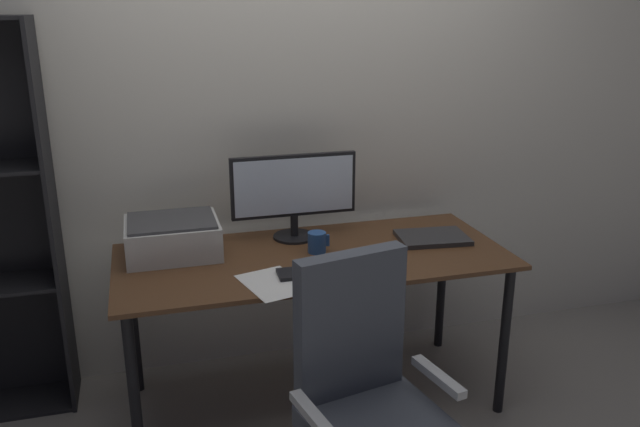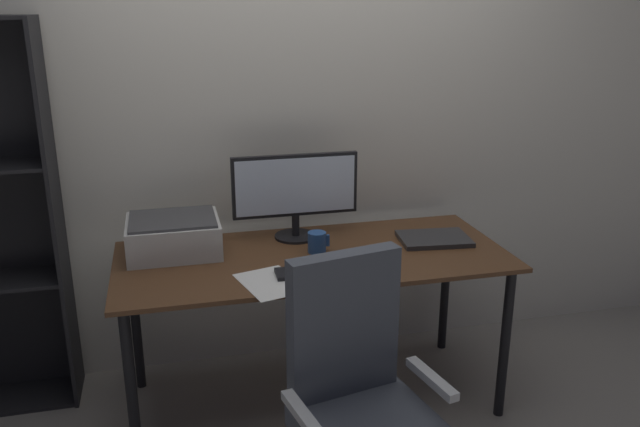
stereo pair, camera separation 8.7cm
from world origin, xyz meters
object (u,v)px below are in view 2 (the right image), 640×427
laptop (434,239)px  office_chair (361,418)px  keyboard (311,272)px  mouse (358,266)px  printer (174,235)px  desk (313,270)px  coffee_mug (317,242)px  monitor (295,190)px

laptop → office_chair: (-0.61, -0.84, -0.29)m
keyboard → office_chair: (0.03, -0.60, -0.29)m
mouse → printer: printer is taller
desk → mouse: size_ratio=17.85×
desk → laptop: size_ratio=5.35×
desk → coffee_mug: coffee_mug is taller
keyboard → printer: bearing=146.4°
office_chair → coffee_mug: bearing=75.0°
keyboard → laptop: size_ratio=0.91×
keyboard → printer: printer is taller
laptop → desk: bearing=-170.8°
keyboard → laptop: bearing=22.4°
mouse → desk: bearing=141.7°
mouse → office_chair: (-0.17, -0.61, -0.30)m
desk → printer: (-0.59, 0.18, 0.16)m
printer → office_chair: bearing=-60.2°
coffee_mug → office_chair: 0.90m
keyboard → printer: 0.66m
monitor → office_chair: size_ratio=0.58×
monitor → printer: 0.59m
desk → coffee_mug: size_ratio=17.66×
laptop → printer: size_ratio=0.80×
monitor → laptop: (0.62, -0.20, -0.22)m
mouse → printer: 0.83m
coffee_mug → laptop: (0.56, 0.01, -0.04)m
desk → laptop: (0.59, 0.03, 0.09)m
keyboard → monitor: bearing=88.3°
monitor → keyboard: size_ratio=2.03×
monitor → coffee_mug: bearing=-75.7°
laptop → office_chair: bearing=-119.9°
mouse → coffee_mug: coffee_mug is taller
printer → coffee_mug: bearing=-13.7°
monitor → mouse: bearing=-68.8°
keyboard → printer: (-0.53, 0.38, 0.07)m
desk → office_chair: size_ratio=1.70×
office_chair → laptop: bearing=42.4°
keyboard → office_chair: size_ratio=0.29×
desk → mouse: 0.27m
keyboard → coffee_mug: bearing=72.6°
monitor → keyboard: (-0.03, -0.44, -0.22)m
coffee_mug → printer: (-0.62, 0.15, 0.03)m
printer → office_chair: 1.19m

